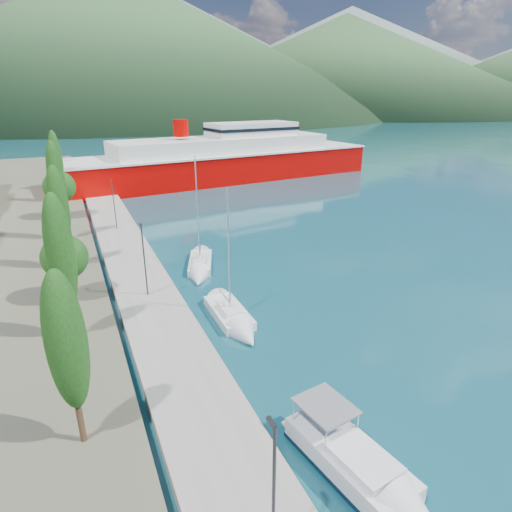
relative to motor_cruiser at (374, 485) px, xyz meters
name	(u,v)px	position (x,y,z in m)	size (l,w,h in m)	color
ground	(113,152)	(3.51, 126.52, -0.54)	(1400.00, 1400.00, 0.00)	#134957
quay	(130,259)	(-5.49, 32.52, -0.14)	(5.00, 88.00, 0.80)	gray
hills_far	(169,45)	(142.10, 625.26, 76.85)	(1480.00, 900.00, 180.00)	slate
hills_near	(191,52)	(101.55, 379.02, 48.64)	(1010.00, 520.00, 115.00)	#325830
tree_row	(59,198)	(-11.33, 39.52, 5.36)	(4.12, 64.69, 11.09)	#47301E
lamp_posts	(147,262)	(-5.49, 21.31, 3.54)	(0.15, 44.40, 6.06)	#2D2D33
motor_cruiser	(374,485)	(0.00, 0.00, 0.00)	(3.92, 9.19, 3.28)	black
sailboat_near	(238,325)	(-0.18, 15.61, -0.24)	(2.39, 7.87, 11.29)	silver
sailboat_mid	(199,271)	(0.26, 26.78, -0.25)	(4.82, 8.55, 11.95)	silver
ferry	(225,160)	(19.30, 71.44, 3.29)	(64.53, 21.08, 12.59)	#B40100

